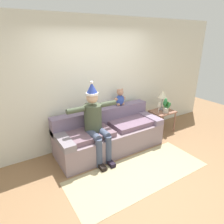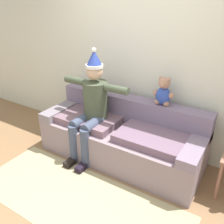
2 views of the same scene
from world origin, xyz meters
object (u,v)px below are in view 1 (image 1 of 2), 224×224
person_seated (95,121)px  teddy_bear (120,98)px  side_table (162,114)px  candle_tall (159,106)px  potted_plant (166,106)px  table_lamp (163,95)px  candle_short (166,105)px  couch (109,134)px

person_seated → teddy_bear: size_ratio=4.06×
person_seated → side_table: 2.04m
teddy_bear → candle_tall: 1.06m
potted_plant → person_seated: bearing=-177.4°
table_lamp → candle_short: 0.28m
potted_plant → candle_short: potted_plant is taller
potted_plant → candle_short: (0.16, 0.14, -0.03)m
table_lamp → candle_short: size_ratio=2.42×
couch → person_seated: person_seated is taller
side_table → potted_plant: size_ratio=1.54×
person_seated → candle_short: (2.17, 0.24, -0.13)m
table_lamp → candle_tall: (-0.22, -0.11, -0.22)m
candle_tall → candle_short: (0.33, 0.06, -0.04)m
table_lamp → candle_tall: table_lamp is taller
side_table → candle_short: candle_short is taller
person_seated → teddy_bear: (0.85, 0.43, 0.21)m
teddy_bear → candle_short: (1.31, -0.19, -0.34)m
person_seated → candle_tall: person_seated is taller
potted_plant → candle_tall: (-0.17, 0.08, 0.01)m
table_lamp → couch: bearing=-175.6°
person_seated → table_lamp: (2.06, 0.29, 0.13)m
side_table → table_lamp: table_lamp is taller
candle_tall → teddy_bear: bearing=165.8°
couch → potted_plant: bearing=-2.5°
candle_short → person_seated: bearing=-173.8°
side_table → potted_plant: potted_plant is taller
potted_plant → candle_tall: potted_plant is taller
couch → person_seated: bearing=-157.9°
table_lamp → candle_tall: 0.33m
person_seated → candle_tall: 1.85m
potted_plant → candle_tall: 0.19m
teddy_bear → table_lamp: size_ratio=0.76×
couch → side_table: couch is taller
teddy_bear → candle_tall: teddy_bear is taller
table_lamp → candle_short: (0.11, -0.05, -0.25)m
teddy_bear → potted_plant: size_ratio=1.01×
person_seated → table_lamp: bearing=8.0°
couch → potted_plant: 1.65m
teddy_bear → side_table: (1.15, -0.23, -0.55)m
candle_tall → table_lamp: bearing=27.3°
side_table → candle_tall: candle_tall is taller
table_lamp → candle_tall: size_ratio=1.91×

